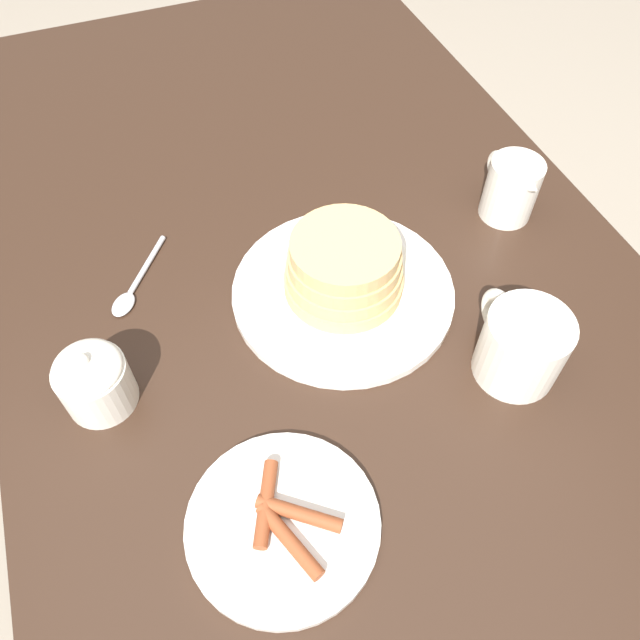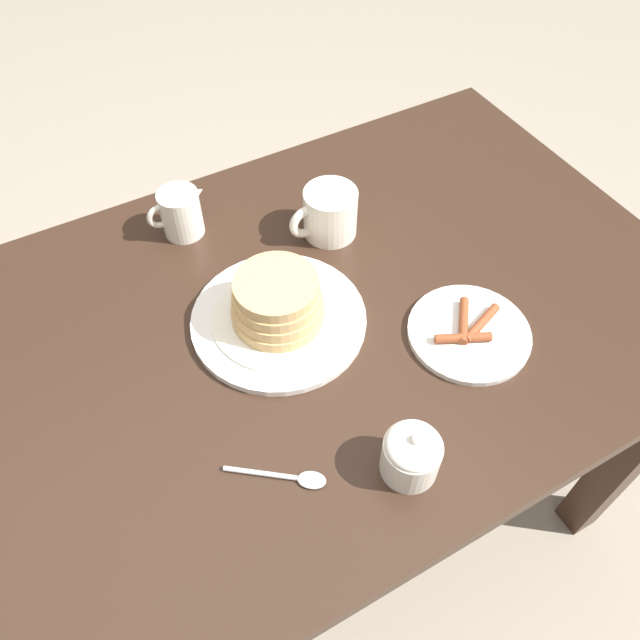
% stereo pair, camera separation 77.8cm
% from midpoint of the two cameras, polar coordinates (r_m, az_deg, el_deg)
% --- Properties ---
extents(ground_plane, '(8.00, 8.00, 0.00)m').
position_cam_midpoint_polar(ground_plane, '(1.51, 11.92, -25.17)').
color(ground_plane, gray).
extents(dining_table, '(1.45, 0.80, 0.77)m').
position_cam_midpoint_polar(dining_table, '(0.90, 19.02, -16.65)').
color(dining_table, '#332116').
rests_on(dining_table, ground_plane).
extents(pancake_plate, '(0.27, 0.27, 0.09)m').
position_cam_midpoint_polar(pancake_plate, '(0.76, 25.49, -15.14)').
color(pancake_plate, white).
rests_on(pancake_plate, dining_table).
extents(side_plate_bacon, '(0.19, 0.19, 0.02)m').
position_cam_midpoint_polar(side_plate_bacon, '(0.72, 26.14, -37.84)').
color(side_plate_bacon, silver).
rests_on(side_plate_bacon, dining_table).
extents(coffee_mug, '(0.12, 0.09, 0.09)m').
position_cam_midpoint_polar(coffee_mug, '(0.82, 40.51, -19.55)').
color(coffee_mug, silver).
rests_on(coffee_mug, dining_table).
extents(creamer_pitcher, '(0.11, 0.07, 0.09)m').
position_cam_midpoint_polar(creamer_pitcher, '(0.92, 36.17, -4.67)').
color(creamer_pitcher, silver).
rests_on(creamer_pitcher, dining_table).
extents(sugar_bowl, '(0.08, 0.08, 0.08)m').
position_cam_midpoint_polar(sugar_bowl, '(0.65, 5.02, -28.63)').
color(sugar_bowl, silver).
rests_on(sugar_bowl, dining_table).
extents(spoon, '(0.12, 0.09, 0.01)m').
position_cam_midpoint_polar(spoon, '(0.72, 4.54, -16.92)').
color(spoon, silver).
rests_on(spoon, dining_table).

